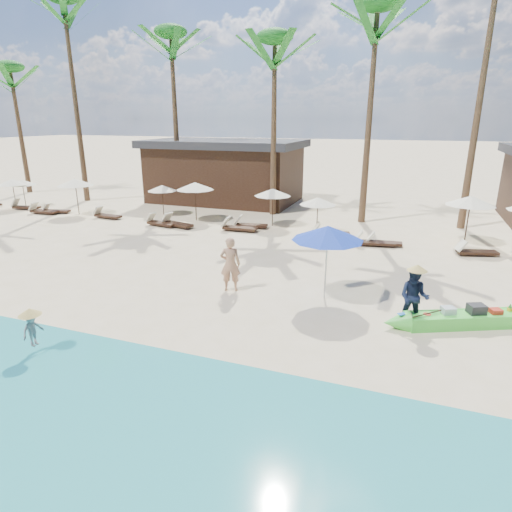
% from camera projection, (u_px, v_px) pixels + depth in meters
% --- Properties ---
extents(ground, '(240.00, 240.00, 0.00)m').
position_uv_depth(ground, '(233.00, 315.00, 13.04)').
color(ground, beige).
rests_on(ground, ground).
extents(wet_sand_strip, '(240.00, 4.50, 0.01)m').
position_uv_depth(wet_sand_strip, '(136.00, 417.00, 8.56)').
color(wet_sand_strip, tan).
rests_on(wet_sand_strip, ground).
extents(green_canoe, '(4.81, 2.45, 0.65)m').
position_uv_depth(green_canoe, '(461.00, 319.00, 12.29)').
color(green_canoe, '#4DE646').
rests_on(green_canoe, ground).
extents(tourist, '(0.81, 0.65, 1.92)m').
position_uv_depth(tourist, '(230.00, 264.00, 14.64)').
color(tourist, tan).
rests_on(tourist, ground).
extents(vendor_green, '(0.95, 0.79, 1.74)m').
position_uv_depth(vendor_green, '(414.00, 297.00, 12.14)').
color(vendor_green, '#131C35').
rests_on(vendor_green, ground).
extents(vendor_yellow, '(0.36, 0.60, 0.91)m').
position_uv_depth(vendor_yellow, '(33.00, 329.00, 10.80)').
color(vendor_yellow, gray).
rests_on(vendor_yellow, ground).
extents(blue_umbrella, '(2.31, 2.31, 2.48)m').
position_uv_depth(blue_umbrella, '(328.00, 233.00, 13.58)').
color(blue_umbrella, '#99999E').
rests_on(blue_umbrella, ground).
extents(resort_parasol_0, '(1.87, 1.87, 1.93)m').
position_uv_depth(resort_parasol_0, '(12.00, 182.00, 28.15)').
color(resort_parasol_0, '#362216').
rests_on(resort_parasol_0, ground).
extents(resort_parasol_1, '(1.77, 1.77, 1.82)m').
position_uv_depth(resort_parasol_1, '(22.00, 182.00, 28.62)').
color(resort_parasol_1, '#362216').
rests_on(resort_parasol_1, ground).
extents(lounger_1_left, '(1.89, 0.90, 0.62)m').
position_uv_depth(lounger_1_left, '(25.00, 206.00, 28.15)').
color(lounger_1_left, '#362216').
rests_on(lounger_1_left, ground).
extents(lounger_1_right, '(1.91, 0.67, 0.64)m').
position_uv_depth(lounger_1_right, '(43.00, 210.00, 26.86)').
color(lounger_1_right, '#362216').
rests_on(lounger_1_right, ground).
extents(resort_parasol_2, '(2.16, 2.16, 2.22)m').
position_uv_depth(resort_parasol_2, '(75.00, 182.00, 26.19)').
color(resort_parasol_2, '#362216').
rests_on(resort_parasol_2, ground).
extents(lounger_2_left, '(1.72, 0.85, 0.56)m').
position_uv_depth(lounger_2_left, '(55.00, 210.00, 27.08)').
color(lounger_2_left, '#362216').
rests_on(lounger_2_left, ground).
extents(resort_parasol_3, '(1.78, 1.78, 1.83)m').
position_uv_depth(resort_parasol_3, '(162.00, 188.00, 26.24)').
color(resort_parasol_3, '#362216').
rests_on(resort_parasol_3, ground).
extents(lounger_3_left, '(1.85, 0.72, 0.61)m').
position_uv_depth(lounger_3_left, '(106.00, 215.00, 25.67)').
color(lounger_3_left, '#362216').
rests_on(lounger_3_left, ground).
extents(lounger_3_right, '(1.88, 0.82, 0.62)m').
position_uv_depth(lounger_3_right, '(160.00, 222.00, 23.83)').
color(lounger_3_right, '#362216').
rests_on(lounger_3_right, ground).
extents(resort_parasol_4, '(2.17, 2.17, 2.24)m').
position_uv_depth(resort_parasol_4, '(195.00, 186.00, 24.59)').
color(resort_parasol_4, '#362216').
rests_on(resort_parasol_4, ground).
extents(lounger_4_left, '(2.02, 1.07, 0.66)m').
position_uv_depth(lounger_4_left, '(176.00, 223.00, 23.62)').
color(lounger_4_left, '#362216').
rests_on(lounger_4_left, ground).
extents(lounger_4_right, '(1.96, 0.70, 0.65)m').
position_uv_depth(lounger_4_right, '(237.00, 227.00, 22.76)').
color(lounger_4_right, '#362216').
rests_on(lounger_4_right, ground).
extents(resort_parasol_5, '(2.02, 2.02, 2.08)m').
position_uv_depth(resort_parasol_5, '(273.00, 192.00, 23.36)').
color(resort_parasol_5, '#362216').
rests_on(resort_parasol_5, ground).
extents(lounger_5_left, '(1.86, 0.82, 0.61)m').
position_uv_depth(lounger_5_left, '(249.00, 224.00, 23.37)').
color(lounger_5_left, '#362216').
rests_on(lounger_5_left, ground).
extents(resort_parasol_6, '(1.87, 1.87, 1.93)m').
position_uv_depth(resort_parasol_6, '(318.00, 201.00, 21.62)').
color(resort_parasol_6, '#362216').
rests_on(resort_parasol_6, ground).
extents(lounger_6_left, '(2.00, 1.13, 0.65)m').
position_uv_depth(lounger_6_left, '(329.00, 233.00, 21.60)').
color(lounger_6_left, '#362216').
rests_on(lounger_6_left, ground).
extents(lounger_6_right, '(1.93, 0.86, 0.63)m').
position_uv_depth(lounger_6_right, '(372.00, 241.00, 20.09)').
color(lounger_6_right, '#362216').
rests_on(lounger_6_right, ground).
extents(resort_parasol_7, '(2.24, 2.24, 2.30)m').
position_uv_depth(resort_parasol_7, '(471.00, 201.00, 19.89)').
color(resort_parasol_7, '#362216').
rests_on(resort_parasol_7, ground).
extents(lounger_7_left, '(1.65, 0.61, 0.55)m').
position_uv_depth(lounger_7_left, '(383.00, 242.00, 20.16)').
color(lounger_7_left, '#362216').
rests_on(lounger_7_left, ground).
extents(lounger_7_right, '(1.85, 1.00, 0.60)m').
position_uv_depth(lounger_7_right, '(474.00, 251.00, 18.68)').
color(lounger_7_right, '#362216').
rests_on(lounger_7_right, ground).
extents(palm_0, '(2.08, 2.08, 9.90)m').
position_uv_depth(palm_0, '(13.00, 86.00, 32.44)').
color(palm_0, brown).
rests_on(palm_0, ground).
extents(palm_1, '(2.08, 2.08, 13.60)m').
position_uv_depth(palm_1, '(68.00, 37.00, 28.05)').
color(palm_1, brown).
rests_on(palm_1, ground).
extents(palm_2, '(2.08, 2.08, 11.33)m').
position_uv_depth(palm_2, '(172.00, 61.00, 27.12)').
color(palm_2, brown).
rests_on(palm_2, ground).
extents(palm_3, '(2.08, 2.08, 10.52)m').
position_uv_depth(palm_3, '(275.00, 66.00, 24.27)').
color(palm_3, brown).
rests_on(palm_3, ground).
extents(palm_4, '(2.08, 2.08, 11.70)m').
position_uv_depth(palm_4, '(375.00, 42.00, 21.97)').
color(palm_4, brown).
rests_on(palm_4, ground).
extents(palm_5, '(2.08, 2.08, 13.60)m').
position_uv_depth(palm_5, '(494.00, 5.00, 20.15)').
color(palm_5, brown).
rests_on(palm_5, ground).
extents(pavilion_west, '(10.80, 6.60, 4.30)m').
position_uv_depth(pavilion_west, '(225.00, 170.00, 30.63)').
color(pavilion_west, '#362216').
rests_on(pavilion_west, ground).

